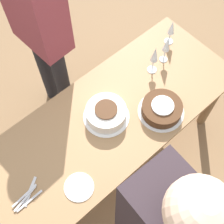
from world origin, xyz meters
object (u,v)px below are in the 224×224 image
object	(u,v)px
wine_glass_extra	(155,56)
cake_center_white	(106,113)
wine_glass_far	(167,46)
person_watching	(37,18)
cake_front_chocolate	(162,109)
wine_glass_near	(172,29)

from	to	relation	value
wine_glass_extra	cake_center_white	bearing A→B (deg)	-172.16
wine_glass_far	person_watching	distance (m)	0.84
cake_front_chocolate	person_watching	size ratio (longest dim) A/B	0.17
cake_center_white	person_watching	xyz separation A→B (m)	(0.03, 0.68, 0.26)
cake_front_chocolate	wine_glass_extra	world-z (taller)	wine_glass_extra
cake_center_white	wine_glass_far	size ratio (longest dim) A/B	1.37
wine_glass_far	person_watching	size ratio (longest dim) A/B	0.12
wine_glass_far	wine_glass_extra	distance (m)	0.12
cake_center_white	wine_glass_extra	distance (m)	0.49
wine_glass_extra	person_watching	distance (m)	0.77
wine_glass_extra	person_watching	world-z (taller)	person_watching
wine_glass_near	wine_glass_extra	bearing A→B (deg)	-159.96
cake_center_white	wine_glass_near	xyz separation A→B (m)	(0.74, 0.16, 0.09)
cake_front_chocolate	wine_glass_far	size ratio (longest dim) A/B	1.38
cake_front_chocolate	wine_glass_near	world-z (taller)	wine_glass_near
cake_center_white	wine_glass_extra	bearing A→B (deg)	7.84
wine_glass_near	person_watching	bearing A→B (deg)	143.70
cake_front_chocolate	cake_center_white	bearing A→B (deg)	144.27
wine_glass_far	person_watching	world-z (taller)	person_watching
person_watching	cake_center_white	bearing A→B (deg)	-6.14
cake_center_white	wine_glass_near	world-z (taller)	wine_glass_near
wine_glass_near	wine_glass_far	xyz separation A→B (m)	(-0.15, -0.09, 0.01)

